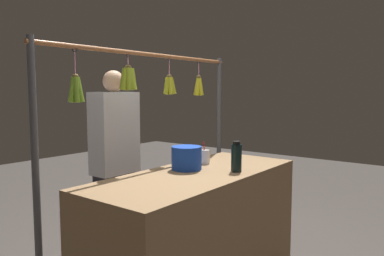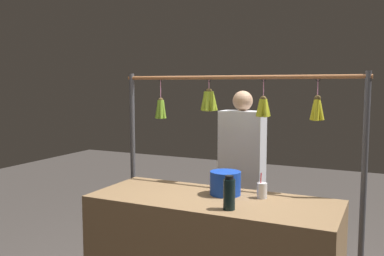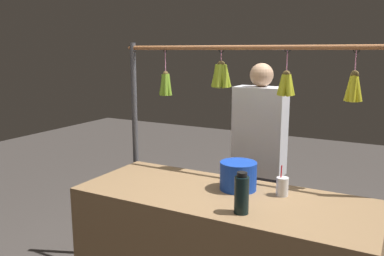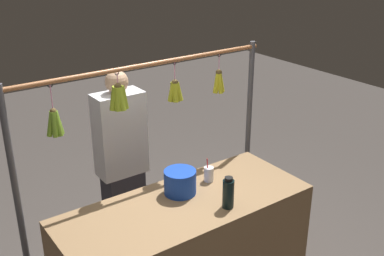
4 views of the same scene
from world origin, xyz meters
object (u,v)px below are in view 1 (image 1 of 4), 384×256
blue_bucket (187,158)px  water_bottle (236,157)px  vendor_person (115,169)px  drink_cup (205,157)px

blue_bucket → water_bottle: bearing=114.6°
water_bottle → blue_bucket: size_ratio=0.99×
blue_bucket → vendor_person: size_ratio=0.14×
blue_bucket → drink_cup: size_ratio=1.25×
water_bottle → vendor_person: 1.09m
blue_bucket → vendor_person: vendor_person is taller
water_bottle → blue_bucket: water_bottle is taller
water_bottle → drink_cup: size_ratio=1.24×
drink_cup → vendor_person: size_ratio=0.11×
vendor_person → blue_bucket: bearing=98.5°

